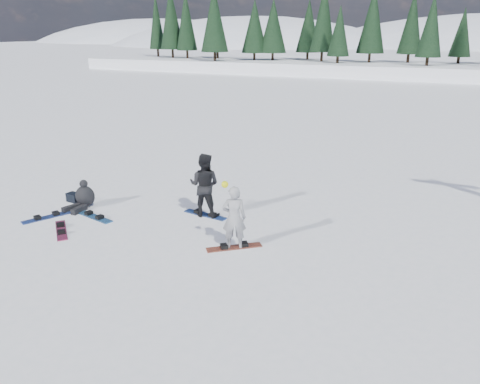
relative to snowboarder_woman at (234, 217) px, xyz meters
name	(u,v)px	position (x,y,z in m)	size (l,w,h in m)	color
ground	(159,236)	(-2.27, -0.16, -0.88)	(420.00, 420.00, 0.00)	white
alpine_backdrop	(405,83)	(-13.99, 189.00, -14.86)	(412.50, 227.00, 53.20)	white
snowboarder_woman	(234,217)	(0.00, 0.00, 0.00)	(0.75, 0.65, 1.89)	#95969A
snowboarder_man	(204,185)	(-1.83, 1.75, 0.12)	(0.97, 0.76, 2.01)	black
seated_rider	(84,197)	(-5.80, 0.74, -0.53)	(0.71, 1.12, 0.92)	black
gear_bag	(74,197)	(-6.50, 1.00, -0.73)	(0.45, 0.30, 0.30)	black
snowboard_woman	(234,247)	(0.00, 0.00, -0.87)	(1.50, 0.28, 0.03)	#9D3E22
snowboard_man	(205,215)	(-1.83, 1.75, -0.87)	(1.50, 0.28, 0.03)	navy
snowboard_loose_b	(61,230)	(-5.06, -1.06, -0.87)	(1.50, 0.28, 0.03)	maroon
snowboard_loose_a	(47,217)	(-6.21, -0.48, -0.87)	(1.50, 0.28, 0.03)	navy
snowboard_loose_c	(94,217)	(-4.89, 0.16, -0.87)	(1.50, 0.28, 0.03)	#1B5695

